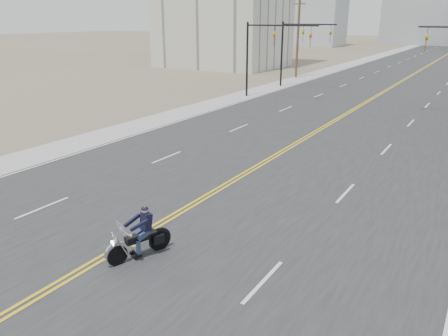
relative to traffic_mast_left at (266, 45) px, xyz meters
name	(u,v)px	position (x,y,z in m)	size (l,w,h in m)	color
ground_plane	(35,299)	(8.98, -32.00, -4.94)	(400.00, 400.00, 0.00)	#776D56
road	(425,67)	(8.98, 38.00, -4.93)	(20.00, 200.00, 0.01)	#303033
sidewalk_left	(352,64)	(-2.52, 38.00, -4.93)	(3.00, 200.00, 0.01)	#A5A5A0
traffic_mast_left	(266,45)	(0.00, 0.00, 0.00)	(7.10, 0.26, 7.00)	black
traffic_mast_far	(297,42)	(-0.33, 8.00, -0.06)	(6.10, 0.26, 7.00)	black
utility_pole_left	(298,34)	(-3.52, 16.00, 0.54)	(2.20, 0.30, 10.50)	brown
haze_bldg_a	(317,4)	(-26.02, 83.00, 6.06)	(14.00, 12.00, 22.00)	#B7BCC6
haze_bldg_f	(288,16)	(-41.02, 98.00, 3.06)	(12.00, 12.00, 16.00)	#ADB2B7
motorcyclist	(138,233)	(9.92, -28.81, -4.09)	(0.93, 2.16, 1.69)	black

